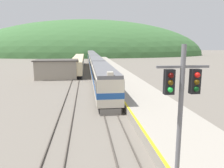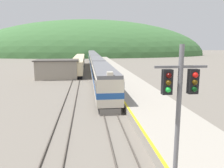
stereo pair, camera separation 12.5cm
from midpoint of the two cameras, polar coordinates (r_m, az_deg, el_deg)
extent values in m
cube|color=#4C443D|center=(74.23, -5.48, 4.60)|extent=(0.08, 180.00, 0.16)
cube|color=#4C443D|center=(74.28, -4.37, 4.62)|extent=(0.08, 180.00, 0.16)
cube|color=#4C443D|center=(74.27, -9.14, 4.52)|extent=(0.08, 180.00, 0.16)
cube|color=#4C443D|center=(74.23, -8.03, 4.55)|extent=(0.08, 180.00, 0.16)
cube|color=#9E9689|center=(54.79, 0.88, 2.98)|extent=(6.26, 140.00, 0.90)
cube|color=yellow|center=(54.41, -2.27, 3.41)|extent=(0.24, 140.00, 0.01)
ellipsoid|color=#3D6B38|center=(149.41, -5.94, 7.47)|extent=(156.48, 70.42, 46.52)
cube|color=gray|center=(49.48, -14.25, 3.64)|extent=(8.69, 5.54, 3.95)
cube|color=#47423D|center=(49.29, -14.36, 6.05)|extent=(9.19, 6.04, 0.24)
cube|color=black|center=(32.92, -2.42, -2.08)|extent=(2.41, 18.71, 0.85)
cube|color=beige|center=(32.56, -2.44, 1.28)|extent=(2.94, 19.91, 3.05)
cube|color=#1E4C99|center=(32.60, -2.44, 0.86)|extent=(2.97, 19.93, 0.67)
cube|color=black|center=(32.46, -2.45, 2.45)|extent=(2.97, 18.71, 0.92)
cube|color=slate|center=(32.33, -2.47, 4.30)|extent=(2.77, 19.91, 0.40)
cube|color=black|center=(23.79, -0.81, -0.47)|extent=(2.98, 2.20, 1.22)
cube|color=beige|center=(22.89, -0.64, 2.74)|extent=(0.64, 0.80, 0.36)
cube|color=slate|center=(23.55, -0.56, -7.28)|extent=(2.30, 0.40, 0.77)
cube|color=black|center=(54.37, -4.20, 2.87)|extent=(2.41, 20.57, 0.85)
cube|color=beige|center=(54.15, -4.23, 4.92)|extent=(2.94, 21.88, 3.05)
cube|color=#1E4C99|center=(54.17, -4.23, 4.66)|extent=(2.97, 21.90, 0.67)
cube|color=black|center=(54.09, -4.24, 5.63)|extent=(2.97, 20.57, 0.92)
cube|color=slate|center=(54.01, -4.26, 6.74)|extent=(2.77, 21.88, 0.40)
cube|color=black|center=(77.00, -5.01, 5.08)|extent=(2.41, 20.57, 0.85)
cube|color=beige|center=(76.84, -5.03, 6.53)|extent=(2.94, 21.88, 3.05)
cube|color=#1E4C99|center=(76.86, -5.03, 6.34)|extent=(2.97, 21.90, 0.67)
cube|color=black|center=(76.80, -5.04, 7.03)|extent=(2.97, 20.57, 0.92)
cube|color=slate|center=(76.74, -5.05, 7.81)|extent=(2.77, 21.88, 0.40)
cube|color=black|center=(99.69, -5.44, 6.28)|extent=(2.41, 20.57, 0.85)
cube|color=beige|center=(99.57, -5.46, 7.40)|extent=(2.94, 21.88, 3.05)
cube|color=#1E4C99|center=(99.59, -5.46, 7.26)|extent=(2.97, 21.90, 0.67)
cube|color=black|center=(99.54, -5.47, 7.79)|extent=(2.97, 20.57, 0.92)
cube|color=slate|center=(99.50, -5.48, 8.39)|extent=(2.77, 21.88, 0.40)
cube|color=black|center=(122.42, -5.72, 7.04)|extent=(2.41, 20.57, 0.85)
cube|color=beige|center=(122.33, -5.74, 7.95)|extent=(2.94, 21.88, 3.05)
cube|color=#1E4C99|center=(122.34, -5.74, 7.84)|extent=(2.97, 21.90, 0.67)
cube|color=black|center=(122.30, -5.74, 8.26)|extent=(2.97, 20.57, 0.92)
cube|color=slate|center=(122.26, -5.75, 8.76)|extent=(2.77, 21.88, 0.40)
cube|color=black|center=(66.82, -8.77, 4.16)|extent=(2.46, 38.76, 0.80)
cube|color=beige|center=(66.65, -8.81, 5.76)|extent=(2.90, 40.38, 2.94)
cylinder|color=slate|center=(9.92, 16.74, -12.40)|extent=(0.20, 0.20, 7.54)
cube|color=slate|center=(9.22, 17.67, 4.32)|extent=(2.20, 0.10, 0.10)
cube|color=black|center=(9.09, 14.30, 0.53)|extent=(0.40, 0.28, 1.02)
sphere|color=#3C0504|center=(8.88, 14.78, 2.15)|extent=(0.22, 0.22, 0.22)
sphere|color=#412C05|center=(8.93, 14.70, 0.34)|extent=(0.22, 0.22, 0.22)
sphere|color=green|center=(8.98, 14.61, -1.46)|extent=(0.22, 0.22, 0.22)
cube|color=black|center=(9.54, 20.48, 0.64)|extent=(0.40, 0.28, 1.02)
sphere|color=red|center=(9.34, 21.07, 2.19)|extent=(0.22, 0.22, 0.22)
sphere|color=#412C05|center=(9.39, 20.96, 0.46)|extent=(0.22, 0.22, 0.22)
sphere|color=black|center=(9.44, 20.85, -1.25)|extent=(0.22, 0.22, 0.22)
camera|label=1|loc=(0.06, -90.13, -0.02)|focal=35.00mm
camera|label=2|loc=(0.06, 89.87, 0.02)|focal=35.00mm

